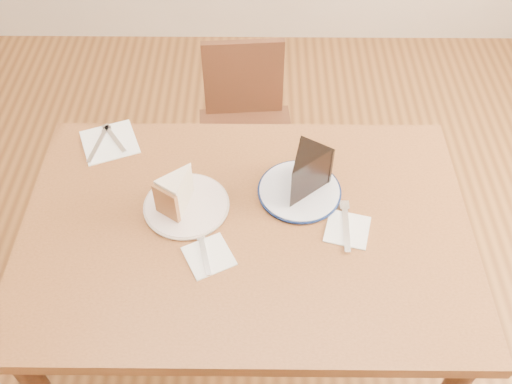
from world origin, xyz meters
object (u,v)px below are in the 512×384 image
Objects in this scene: plate_navy at (299,191)px; carrot_cake at (180,190)px; table at (246,247)px; chair_far at (246,129)px; chocolate_cake at (303,177)px; plate_cream at (187,206)px.

carrot_cake reaches higher than plate_navy.
table is 0.25m from carrot_cake.
chocolate_cake is (0.17, -0.63, 0.41)m from chair_far.
carrot_cake is at bearing 149.32° from plate_cream.
chair_far is 0.73m from plate_navy.
chocolate_cake reaches higher than table.
plate_cream is 0.33m from chocolate_cake.
chocolate_cake is (0.32, 0.05, 0.07)m from plate_cream.
chocolate_cake reaches higher than plate_cream.
table is 8.74× the size of chocolate_cake.
plate_cream is 2.13× the size of carrot_cake.
plate_cream is at bearing 40.09° from chocolate_cake.
plate_cream is (-0.14, -0.68, 0.34)m from chair_far.
plate_cream reaches higher than table.
chair_far is at bearing 91.56° from table.
plate_cream is at bearing 159.16° from table.
plate_navy is 0.07m from chocolate_cake.
carrot_cake is at bearing -171.51° from plate_navy.
plate_navy is at bearing 10.12° from plate_cream.
chair_far is 7.04× the size of carrot_cake.
plate_navy is at bearing 100.49° from chair_far.
table is at bearing 12.59° from carrot_cake.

